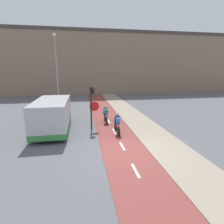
{
  "coord_description": "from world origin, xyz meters",
  "views": [
    {
      "loc": [
        -2.13,
        -8.4,
        4.19
      ],
      "look_at": [
        0.0,
        3.9,
        1.2
      ],
      "focal_mm": 28.0,
      "sensor_mm": 36.0,
      "label": 1
    }
  ],
  "objects_px": {
    "cyclist_far": "(106,114)",
    "traffic_light_pole": "(92,103)",
    "cyclist_near": "(117,124)",
    "van": "(53,116)",
    "street_lamp_far": "(56,64)"
  },
  "relations": [
    {
      "from": "cyclist_far",
      "to": "traffic_light_pole",
      "type": "bearing_deg",
      "value": -129.01
    },
    {
      "from": "cyclist_near",
      "to": "van",
      "type": "distance_m",
      "value": 4.55
    },
    {
      "from": "traffic_light_pole",
      "to": "cyclist_far",
      "type": "xyz_separation_m",
      "value": [
        1.15,
        1.42,
        -1.21
      ]
    },
    {
      "from": "traffic_light_pole",
      "to": "cyclist_near",
      "type": "xyz_separation_m",
      "value": [
        1.56,
        -1.26,
        -1.2
      ]
    },
    {
      "from": "street_lamp_far",
      "to": "van",
      "type": "bearing_deg",
      "value": -85.74
    },
    {
      "from": "traffic_light_pole",
      "to": "cyclist_near",
      "type": "distance_m",
      "value": 2.34
    },
    {
      "from": "cyclist_near",
      "to": "van",
      "type": "bearing_deg",
      "value": 162.02
    },
    {
      "from": "cyclist_near",
      "to": "cyclist_far",
      "type": "xyz_separation_m",
      "value": [
        -0.41,
        2.68,
        -0.0
      ]
    },
    {
      "from": "cyclist_far",
      "to": "cyclist_near",
      "type": "bearing_deg",
      "value": -81.39
    },
    {
      "from": "traffic_light_pole",
      "to": "street_lamp_far",
      "type": "height_order",
      "value": "street_lamp_far"
    },
    {
      "from": "traffic_light_pole",
      "to": "cyclist_far",
      "type": "distance_m",
      "value": 2.19
    },
    {
      "from": "cyclist_far",
      "to": "van",
      "type": "bearing_deg",
      "value": -161.81
    },
    {
      "from": "street_lamp_far",
      "to": "van",
      "type": "xyz_separation_m",
      "value": [
        0.68,
        -9.12,
        -3.78
      ]
    },
    {
      "from": "van",
      "to": "cyclist_far",
      "type": "bearing_deg",
      "value": 18.19
    },
    {
      "from": "traffic_light_pole",
      "to": "van",
      "type": "height_order",
      "value": "traffic_light_pole"
    }
  ]
}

